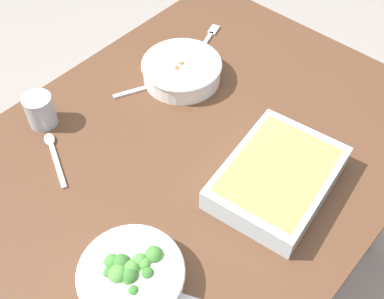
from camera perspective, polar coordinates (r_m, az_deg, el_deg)
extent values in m
plane|color=#9E9389|center=(1.80, 0.00, -15.16)|extent=(6.00, 6.00, 0.00)
cube|color=brown|center=(1.18, 0.00, -0.62)|extent=(1.20, 0.90, 0.04)
cylinder|color=brown|center=(1.91, 2.02, 7.96)|extent=(0.06, 0.06, 0.70)
cylinder|color=white|center=(1.32, -1.22, 9.31)|extent=(0.21, 0.21, 0.05)
torus|color=white|center=(1.31, -1.23, 10.08)|extent=(0.22, 0.22, 0.01)
cylinder|color=olive|center=(1.32, -1.22, 9.40)|extent=(0.17, 0.17, 0.03)
sphere|color=olive|center=(1.29, -1.78, 9.33)|extent=(0.02, 0.02, 0.02)
sphere|color=olive|center=(1.33, -0.54, 10.92)|extent=(0.02, 0.02, 0.02)
sphere|color=#C66633|center=(1.30, -1.86, 9.58)|extent=(0.02, 0.02, 0.02)
sphere|color=olive|center=(1.31, -1.27, 9.98)|extent=(0.02, 0.02, 0.02)
sphere|color=silver|center=(1.32, -0.46, 10.30)|extent=(0.02, 0.02, 0.02)
cylinder|color=white|center=(0.97, -7.16, -14.79)|extent=(0.20, 0.20, 0.05)
torus|color=white|center=(0.95, -7.29, -14.26)|extent=(0.21, 0.21, 0.01)
cylinder|color=#8CB272|center=(0.96, -7.18, -14.73)|extent=(0.17, 0.17, 0.02)
sphere|color=#3D7A33|center=(0.93, -6.95, -16.38)|extent=(0.02, 0.02, 0.02)
sphere|color=#478C38|center=(0.94, -7.50, -15.01)|extent=(0.03, 0.03, 0.03)
sphere|color=#3D7A33|center=(0.96, -8.37, -13.23)|extent=(0.04, 0.04, 0.04)
sphere|color=#569E42|center=(0.96, -6.22, -13.05)|extent=(0.03, 0.03, 0.03)
sphere|color=#3D7A33|center=(0.95, -9.81, -14.30)|extent=(0.02, 0.02, 0.02)
sphere|color=#3D7A33|center=(0.94, -7.41, -14.68)|extent=(0.04, 0.04, 0.04)
sphere|color=#569E42|center=(0.95, -8.75, -14.45)|extent=(0.04, 0.04, 0.04)
sphere|color=#569E42|center=(0.95, -7.22, -13.91)|extent=(0.04, 0.04, 0.04)
sphere|color=#569E42|center=(0.95, -5.71, -13.42)|extent=(0.03, 0.03, 0.03)
sphere|color=#478C38|center=(0.96, -4.54, -12.41)|extent=(0.04, 0.04, 0.04)
sphere|color=#478C38|center=(0.96, -9.46, -13.06)|extent=(0.03, 0.03, 0.03)
sphere|color=#478C38|center=(0.95, -8.43, -14.73)|extent=(0.02, 0.02, 0.02)
sphere|color=#3D7A33|center=(0.94, -5.26, -14.51)|extent=(0.03, 0.03, 0.03)
cube|color=silver|center=(1.09, 10.09, -3.31)|extent=(0.32, 0.25, 0.06)
cube|color=#DBAD56|center=(1.08, 10.18, -2.94)|extent=(0.29, 0.22, 0.04)
cylinder|color=#B2BCC6|center=(1.25, -17.58, 4.44)|extent=(0.07, 0.07, 0.08)
cylinder|color=black|center=(1.26, -17.44, 4.04)|extent=(0.06, 0.06, 0.05)
cube|color=silver|center=(1.31, -6.40, 7.04)|extent=(0.13, 0.07, 0.01)
ellipsoid|color=silver|center=(1.33, -2.90, 8.14)|extent=(0.05, 0.04, 0.01)
ellipsoid|color=silver|center=(0.97, -3.74, -16.29)|extent=(0.04, 0.05, 0.01)
cube|color=silver|center=(1.17, -15.68, -1.81)|extent=(0.07, 0.13, 0.01)
ellipsoid|color=silver|center=(1.23, -16.57, 1.19)|extent=(0.04, 0.05, 0.01)
cube|color=silver|center=(1.44, 1.30, 12.18)|extent=(0.14, 0.05, 0.01)
cube|color=silver|center=(1.51, 2.58, 14.01)|extent=(0.05, 0.04, 0.01)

